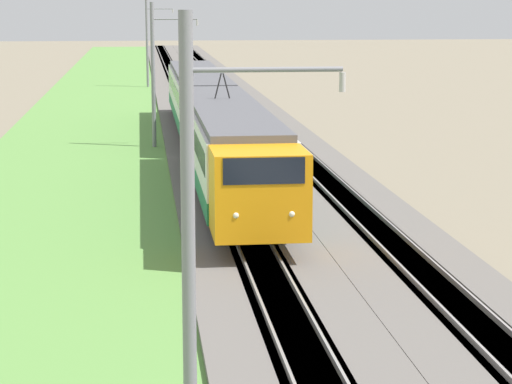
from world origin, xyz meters
TOP-DOWN VIEW (x-y plane):
  - ballast_main at (50.00, 0.00)m, footprint 240.00×4.40m
  - ballast_adjacent at (50.00, -4.42)m, footprint 240.00×4.40m
  - track_main at (50.00, 0.00)m, footprint 240.00×1.57m
  - track_adjacent at (50.00, -4.42)m, footprint 240.00×1.57m
  - grass_verge at (50.00, 6.07)m, footprint 240.00×10.94m
  - passenger_train at (42.61, 0.00)m, footprint 42.51×2.97m
  - catenary_mast_near at (8.38, 2.70)m, footprint 0.22×2.56m
  - catenary_mast_mid at (47.32, 2.70)m, footprint 0.22×2.56m
  - catenary_mast_far at (86.25, 2.70)m, footprint 0.22×2.56m

SIDE VIEW (x-z plane):
  - grass_verge at x=50.00m, z-range 0.00..0.12m
  - ballast_main at x=50.00m, z-range 0.00..0.30m
  - ballast_adjacent at x=50.00m, z-range 0.00..0.30m
  - track_main at x=50.00m, z-range -0.07..0.38m
  - track_adjacent at x=50.00m, z-range -0.07..0.38m
  - passenger_train at x=42.61m, z-range -0.17..4.75m
  - catenary_mast_near at x=8.38m, z-range 0.14..7.92m
  - catenary_mast_mid at x=47.32m, z-range 0.14..8.01m
  - catenary_mast_far at x=86.25m, z-range 0.14..8.27m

